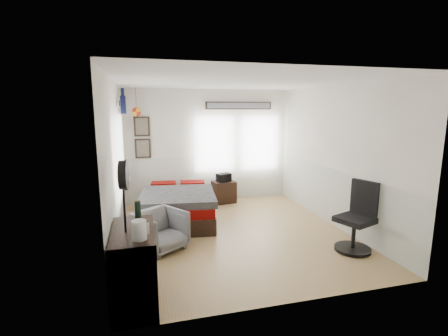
{
  "coord_description": "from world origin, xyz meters",
  "views": [
    {
      "loc": [
        -1.62,
        -5.4,
        2.26
      ],
      "look_at": [
        -0.1,
        0.4,
        1.15
      ],
      "focal_mm": 26.0,
      "sensor_mm": 36.0,
      "label": 1
    }
  ],
  "objects": [
    {
      "name": "ground_plane",
      "position": [
        0.0,
        0.0,
        -0.01
      ],
      "size": [
        4.0,
        4.5,
        0.01
      ],
      "primitive_type": "cube",
      "color": "tan"
    },
    {
      "name": "room_shell",
      "position": [
        -0.08,
        0.19,
        1.61
      ],
      "size": [
        4.02,
        4.52,
        2.71
      ],
      "color": "beige",
      "rests_on": "ground_plane"
    },
    {
      "name": "wall_decor",
      "position": [
        -1.1,
        1.96,
        2.1
      ],
      "size": [
        3.55,
        1.32,
        1.44
      ],
      "color": "black",
      "rests_on": "room_shell"
    },
    {
      "name": "bed",
      "position": [
        -0.91,
        0.97,
        0.3
      ],
      "size": [
        1.6,
        2.11,
        0.62
      ],
      "rotation": [
        0.0,
        0.0,
        -0.12
      ],
      "color": "black",
      "rests_on": "ground_plane"
    },
    {
      "name": "dresser",
      "position": [
        -1.74,
        -1.76,
        0.45
      ],
      "size": [
        0.48,
        1.0,
        0.9
      ],
      "primitive_type": "cube",
      "color": "black",
      "rests_on": "ground_plane"
    },
    {
      "name": "armchair",
      "position": [
        -1.35,
        -0.36,
        0.32
      ],
      "size": [
        0.97,
        0.97,
        0.64
      ],
      "primitive_type": "imported",
      "rotation": [
        0.0,
        0.0,
        0.59
      ],
      "color": "slate",
      "rests_on": "ground_plane"
    },
    {
      "name": "nightstand",
      "position": [
        0.31,
        1.98,
        0.26
      ],
      "size": [
        0.57,
        0.48,
        0.52
      ],
      "primitive_type": "cube",
      "rotation": [
        0.0,
        0.0,
        0.13
      ],
      "color": "black",
      "rests_on": "ground_plane"
    },
    {
      "name": "task_chair",
      "position": [
        1.68,
        -1.17,
        0.46
      ],
      "size": [
        0.64,
        0.64,
        1.13
      ],
      "rotation": [
        0.0,
        0.0,
        0.35
      ],
      "color": "black",
      "rests_on": "ground_plane"
    },
    {
      "name": "kettle",
      "position": [
        -1.66,
        -2.07,
        1.0
      ],
      "size": [
        0.18,
        0.15,
        0.21
      ],
      "rotation": [
        0.0,
        0.0,
        0.44
      ],
      "color": "silver",
      "rests_on": "dresser"
    },
    {
      "name": "bottle",
      "position": [
        -1.67,
        -1.6,
        1.04
      ],
      "size": [
        0.07,
        0.07,
        0.29
      ],
      "primitive_type": "cylinder",
      "color": "black",
      "rests_on": "dresser"
    },
    {
      "name": "stand_fan",
      "position": [
        -1.8,
        -1.82,
        1.54
      ],
      "size": [
        0.11,
        0.34,
        0.82
      ],
      "rotation": [
        0.0,
        0.0,
        -0.08
      ],
      "color": "black",
      "rests_on": "dresser"
    },
    {
      "name": "black_bag",
      "position": [
        0.31,
        1.98,
        0.62
      ],
      "size": [
        0.38,
        0.31,
        0.19
      ],
      "primitive_type": "cube",
      "rotation": [
        0.0,
        0.0,
        0.34
      ],
      "color": "black",
      "rests_on": "nightstand"
    }
  ]
}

